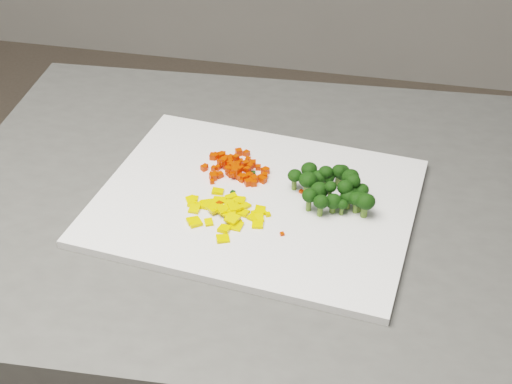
% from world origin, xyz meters
% --- Properties ---
extents(cutting_board, '(0.43, 0.35, 0.01)m').
position_xyz_m(cutting_board, '(0.34, -0.11, 0.91)').
color(cutting_board, white).
rests_on(cutting_board, counter_block).
extents(carrot_pile, '(0.09, 0.09, 0.02)m').
position_xyz_m(carrot_pile, '(0.30, -0.06, 0.92)').
color(carrot_pile, red).
rests_on(carrot_pile, cutting_board).
extents(pepper_pile, '(0.10, 0.10, 0.01)m').
position_xyz_m(pepper_pile, '(0.31, -0.15, 0.92)').
color(pepper_pile, yellow).
rests_on(pepper_pile, cutting_board).
extents(broccoli_pile, '(0.11, 0.11, 0.05)m').
position_xyz_m(broccoli_pile, '(0.44, -0.09, 0.94)').
color(broccoli_pile, black).
rests_on(broccoli_pile, cutting_board).
extents(carrot_cube_0, '(0.01, 0.01, 0.01)m').
position_xyz_m(carrot_cube_0, '(0.33, -0.08, 0.91)').
color(carrot_cube_0, red).
rests_on(carrot_cube_0, carrot_pile).
extents(carrot_cube_1, '(0.01, 0.01, 0.01)m').
position_xyz_m(carrot_cube_1, '(0.30, -0.07, 0.91)').
color(carrot_cube_1, red).
rests_on(carrot_cube_1, carrot_pile).
extents(carrot_cube_2, '(0.01, 0.01, 0.01)m').
position_xyz_m(carrot_cube_2, '(0.32, -0.08, 0.91)').
color(carrot_cube_2, red).
rests_on(carrot_cube_2, carrot_pile).
extents(carrot_cube_3, '(0.01, 0.01, 0.01)m').
position_xyz_m(carrot_cube_3, '(0.33, -0.08, 0.91)').
color(carrot_cube_3, red).
rests_on(carrot_cube_3, carrot_pile).
extents(carrot_cube_4, '(0.01, 0.01, 0.01)m').
position_xyz_m(carrot_cube_4, '(0.28, -0.09, 0.91)').
color(carrot_cube_4, red).
rests_on(carrot_cube_4, carrot_pile).
extents(carrot_cube_5, '(0.01, 0.01, 0.01)m').
position_xyz_m(carrot_cube_5, '(0.31, -0.07, 0.92)').
color(carrot_cube_5, red).
rests_on(carrot_cube_5, carrot_pile).
extents(carrot_cube_6, '(0.01, 0.01, 0.01)m').
position_xyz_m(carrot_cube_6, '(0.30, -0.07, 0.92)').
color(carrot_cube_6, red).
rests_on(carrot_cube_6, carrot_pile).
extents(carrot_cube_7, '(0.01, 0.01, 0.01)m').
position_xyz_m(carrot_cube_7, '(0.28, -0.03, 0.91)').
color(carrot_cube_7, red).
rests_on(carrot_cube_7, carrot_pile).
extents(carrot_cube_8, '(0.01, 0.01, 0.01)m').
position_xyz_m(carrot_cube_8, '(0.32, -0.08, 0.91)').
color(carrot_cube_8, red).
rests_on(carrot_cube_8, carrot_pile).
extents(carrot_cube_9, '(0.01, 0.01, 0.01)m').
position_xyz_m(carrot_cube_9, '(0.30, -0.07, 0.92)').
color(carrot_cube_9, red).
rests_on(carrot_cube_9, carrot_pile).
extents(carrot_cube_10, '(0.01, 0.01, 0.01)m').
position_xyz_m(carrot_cube_10, '(0.28, -0.08, 0.91)').
color(carrot_cube_10, red).
rests_on(carrot_cube_10, carrot_pile).
extents(carrot_cube_11, '(0.01, 0.01, 0.01)m').
position_xyz_m(carrot_cube_11, '(0.33, -0.09, 0.91)').
color(carrot_cube_11, red).
rests_on(carrot_cube_11, carrot_pile).
extents(carrot_cube_12, '(0.01, 0.01, 0.01)m').
position_xyz_m(carrot_cube_12, '(0.32, -0.06, 0.92)').
color(carrot_cube_12, red).
rests_on(carrot_cube_12, carrot_pile).
extents(carrot_cube_13, '(0.01, 0.01, 0.01)m').
position_xyz_m(carrot_cube_13, '(0.27, -0.06, 0.91)').
color(carrot_cube_13, red).
rests_on(carrot_cube_13, carrot_pile).
extents(carrot_cube_14, '(0.01, 0.01, 0.01)m').
position_xyz_m(carrot_cube_14, '(0.30, -0.04, 0.92)').
color(carrot_cube_14, red).
rests_on(carrot_cube_14, carrot_pile).
extents(carrot_cube_15, '(0.01, 0.01, 0.01)m').
position_xyz_m(carrot_cube_15, '(0.26, -0.07, 0.91)').
color(carrot_cube_15, red).
rests_on(carrot_cube_15, carrot_pile).
extents(carrot_cube_16, '(0.01, 0.01, 0.01)m').
position_xyz_m(carrot_cube_16, '(0.29, -0.08, 0.91)').
color(carrot_cube_16, red).
rests_on(carrot_cube_16, carrot_pile).
extents(carrot_cube_17, '(0.01, 0.01, 0.01)m').
position_xyz_m(carrot_cube_17, '(0.30, -0.06, 0.92)').
color(carrot_cube_17, red).
rests_on(carrot_cube_17, carrot_pile).
extents(carrot_cube_18, '(0.01, 0.01, 0.01)m').
position_xyz_m(carrot_cube_18, '(0.31, -0.06, 0.92)').
color(carrot_cube_18, red).
rests_on(carrot_cube_18, carrot_pile).
extents(carrot_cube_19, '(0.01, 0.01, 0.01)m').
position_xyz_m(carrot_cube_19, '(0.29, -0.04, 0.91)').
color(carrot_cube_19, red).
rests_on(carrot_cube_19, carrot_pile).
extents(carrot_cube_20, '(0.01, 0.01, 0.01)m').
position_xyz_m(carrot_cube_20, '(0.29, -0.06, 0.91)').
color(carrot_cube_20, red).
rests_on(carrot_cube_20, carrot_pile).
extents(carrot_cube_21, '(0.01, 0.01, 0.01)m').
position_xyz_m(carrot_cube_21, '(0.30, -0.07, 0.91)').
color(carrot_cube_21, red).
rests_on(carrot_cube_21, carrot_pile).
extents(carrot_cube_22, '(0.01, 0.01, 0.01)m').
position_xyz_m(carrot_cube_22, '(0.33, -0.07, 0.91)').
color(carrot_cube_22, red).
rests_on(carrot_cube_22, carrot_pile).
extents(carrot_cube_23, '(0.01, 0.01, 0.01)m').
position_xyz_m(carrot_cube_23, '(0.31, -0.08, 0.92)').
color(carrot_cube_23, red).
rests_on(carrot_cube_23, carrot_pile).
extents(carrot_cube_24, '(0.01, 0.01, 0.01)m').
position_xyz_m(carrot_cube_24, '(0.29, -0.06, 0.92)').
color(carrot_cube_24, red).
rests_on(carrot_cube_24, carrot_pile).
extents(carrot_cube_25, '(0.01, 0.01, 0.01)m').
position_xyz_m(carrot_cube_25, '(0.27, -0.04, 0.91)').
color(carrot_cube_25, red).
rests_on(carrot_cube_25, carrot_pile).
extents(carrot_cube_26, '(0.01, 0.01, 0.01)m').
position_xyz_m(carrot_cube_26, '(0.33, -0.05, 0.91)').
color(carrot_cube_26, red).
rests_on(carrot_cube_26, carrot_pile).
extents(carrot_cube_27, '(0.01, 0.01, 0.01)m').
position_xyz_m(carrot_cube_27, '(0.29, -0.04, 0.91)').
color(carrot_cube_27, red).
rests_on(carrot_cube_27, carrot_pile).
extents(carrot_cube_28, '(0.01, 0.01, 0.01)m').
position_xyz_m(carrot_cube_28, '(0.32, -0.05, 0.92)').
color(carrot_cube_28, red).
rests_on(carrot_cube_28, carrot_pile).
extents(carrot_cube_29, '(0.01, 0.01, 0.01)m').
position_xyz_m(carrot_cube_29, '(0.31, -0.02, 0.91)').
color(carrot_cube_29, red).
rests_on(carrot_cube_29, carrot_pile).
extents(carrot_cube_30, '(0.01, 0.01, 0.01)m').
position_xyz_m(carrot_cube_30, '(0.29, -0.08, 0.91)').
color(carrot_cube_30, red).
rests_on(carrot_cube_30, carrot_pile).
extents(carrot_cube_31, '(0.01, 0.01, 0.01)m').
position_xyz_m(carrot_cube_31, '(0.32, -0.08, 0.91)').
color(carrot_cube_31, red).
rests_on(carrot_cube_31, carrot_pile).
extents(carrot_cube_32, '(0.01, 0.01, 0.01)m').
position_xyz_m(carrot_cube_32, '(0.27, -0.04, 0.91)').
color(carrot_cube_32, red).
rests_on(carrot_cube_32, carrot_pile).
extents(carrot_cube_33, '(0.01, 0.01, 0.01)m').
position_xyz_m(carrot_cube_33, '(0.29, -0.06, 0.92)').
color(carrot_cube_33, red).
rests_on(carrot_cube_33, carrot_pile).
extents(carrot_cube_34, '(0.01, 0.01, 0.01)m').
position_xyz_m(carrot_cube_34, '(0.29, -0.06, 0.91)').
color(carrot_cube_34, red).
rests_on(carrot_cube_34, carrot_pile).
extents(carrot_cube_35, '(0.01, 0.01, 0.01)m').
position_xyz_m(carrot_cube_35, '(0.31, -0.04, 0.91)').
color(carrot_cube_35, red).
rests_on(carrot_cube_35, carrot_pile).
extents(carrot_cube_36, '(0.01, 0.01, 0.01)m').
position_xyz_m(carrot_cube_36, '(0.28, -0.04, 0.91)').
color(carrot_cube_36, red).
rests_on(carrot_cube_36, carrot_pile).
extents(carrot_cube_37, '(0.01, 0.01, 0.01)m').
position_xyz_m(carrot_cube_37, '(0.33, -0.09, 0.91)').
color(carrot_cube_37, red).
rests_on(carrot_cube_37, carrot_pile).
extents(carrot_cube_38, '(0.01, 0.01, 0.01)m').
position_xyz_m(carrot_cube_38, '(0.35, -0.08, 0.91)').
color(carrot_cube_38, red).
rests_on(carrot_cube_38, carrot_pile).
extents(carrot_cube_39, '(0.01, 0.01, 0.01)m').
position_xyz_m(carrot_cube_39, '(0.31, -0.07, 0.92)').
color(carrot_cube_39, red).
rests_on(carrot_cube_39, carrot_pile).
extents(carrot_cube_40, '(0.01, 0.01, 0.01)m').
position_xyz_m(carrot_cube_40, '(0.31, -0.08, 0.91)').
color(carrot_cube_40, red).
rests_on(carrot_cube_40, carrot_pile).
extents(carrot_cube_41, '(0.01, 0.01, 0.01)m').
position_xyz_m(carrot_cube_41, '(0.32, -0.04, 0.91)').
color(carrot_cube_41, red).
rests_on(carrot_cube_41, carrot_pile).
extents(carrot_cube_42, '(0.01, 0.01, 0.01)m').
position_xyz_m(carrot_cube_42, '(0.34, -0.07, 0.91)').
color(carrot_cube_42, red).
rests_on(carrot_cube_42, carrot_pile).
extents(carrot_cube_43, '(0.01, 0.01, 0.01)m').
position_xyz_m(carrot_cube_43, '(0.33, -0.08, 0.91)').
color(carrot_cube_43, red).
rests_on(carrot_cube_43, carrot_pile).
extents(carrot_cube_44, '(0.01, 0.01, 0.01)m').
position_xyz_m(carrot_cube_44, '(0.29, -0.04, 0.91)').
color(carrot_cube_44, red).
rests_on(carrot_cube_44, carrot_pile).
extents(carrot_cube_45, '(0.01, 0.01, 0.01)m').
position_xyz_m(carrot_cube_45, '(0.34, -0.05, 0.91)').
color(carrot_cube_45, red).
rests_on(carrot_cube_45, carrot_pile).
extents(carrot_cube_46, '(0.01, 0.01, 0.01)m').
position_xyz_m(carrot_cube_46, '(0.30, -0.07, 0.92)').
color(carrot_cube_46, red).
rests_on(carrot_cube_46, carrot_pile).
extents(carrot_cube_47, '(0.01, 0.01, 0.01)m').
position_xyz_m(carrot_cube_47, '(0.28, -0.06, 0.91)').
color(carrot_cube_47, red).
rests_on(carrot_cube_47, carrot_pile).
extents(carrot_cube_48, '(0.01, 0.01, 0.01)m').
position_xyz_m(carrot_cube_48, '(0.28, -0.09, 0.91)').
color(carrot_cube_48, red).
rests_on(carrot_cube_48, carrot_pile).
extents(carrot_cube_49, '(0.01, 0.01, 0.01)m').
position_xyz_m(carrot_cube_49, '(0.30, -0.07, 0.91)').
color(carrot_cube_49, red).
rests_on(carrot_cube_49, carrot_pile).
extents(carrot_cube_50, '(0.01, 0.01, 0.01)m').
position_xyz_m(carrot_cube_50, '(0.32, -0.06, 0.92)').
color(carrot_cube_50, red).
rests_on(carrot_cube_50, carrot_pile).
extents(carrot_cube_51, '(0.01, 0.01, 0.01)m').
position_xyz_m(carrot_cube_51, '(0.30, -0.07, 0.92)').
color(carrot_cube_51, red).
rests_on(carrot_cube_51, carrot_pile).
extents(carrot_cube_52, '(0.01, 0.01, 0.01)m').
position_xyz_m(carrot_cube_52, '(0.33, -0.08, 0.91)').
color(carrot_cube_52, red).
rests_on(carrot_cube_52, carrot_pile).
extents(carrot_cube_53, '(0.01, 0.01, 0.01)m').
position_xyz_m(carrot_cube_53, '(0.28, -0.08, 0.91)').
color(carrot_cube_53, red).
rests_on(carrot_cube_53, carrot_pile).
extents(carrot_cube_54, '(0.01, 0.01, 0.01)m').
position_xyz_m(carrot_cube_54, '(0.28, -0.05, 0.91)').
color(carrot_cube_54, red).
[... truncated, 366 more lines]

